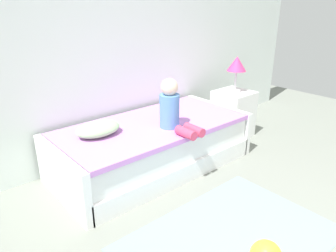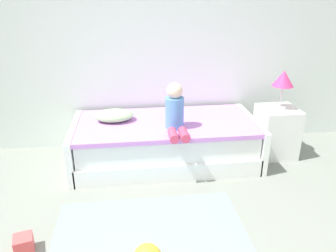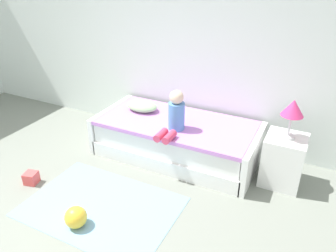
{
  "view_description": "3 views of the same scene",
  "coord_description": "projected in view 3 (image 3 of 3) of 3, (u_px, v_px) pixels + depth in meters",
  "views": [
    {
      "loc": [
        -1.4,
        -0.47,
        1.72
      ],
      "look_at": [
        0.51,
        1.75,
        0.55
      ],
      "focal_mm": 34.3,
      "sensor_mm": 36.0,
      "label": 1
    },
    {
      "loc": [
        0.11,
        -1.42,
        1.89
      ],
      "look_at": [
        0.51,
        1.75,
        0.55
      ],
      "focal_mm": 34.96,
      "sensor_mm": 36.0,
      "label": 2
    },
    {
      "loc": [
        2.06,
        -1.36,
        2.34
      ],
      "look_at": [
        0.51,
        1.75,
        0.55
      ],
      "focal_mm": 34.46,
      "sensor_mm": 36.0,
      "label": 3
    }
  ],
  "objects": [
    {
      "name": "toy_block",
      "position": [
        31.0,
        178.0,
        3.78
      ],
      "size": [
        0.17,
        0.17,
        0.14
      ],
      "primitive_type": "cube",
      "rotation": [
        0.0,
        0.0,
        1.82
      ],
      "color": "#E54C4C",
      "rests_on": "ground"
    },
    {
      "name": "child_figure",
      "position": [
        175.0,
        115.0,
        3.83
      ],
      "size": [
        0.2,
        0.51,
        0.5
      ],
      "color": "#598CD1",
      "rests_on": "bed"
    },
    {
      "name": "nightstand",
      "position": [
        283.0,
        160.0,
        3.69
      ],
      "size": [
        0.44,
        0.44,
        0.6
      ],
      "primitive_type": "cube",
      "color": "white",
      "rests_on": "ground"
    },
    {
      "name": "pillow",
      "position": [
        142.0,
        106.0,
        4.41
      ],
      "size": [
        0.44,
        0.3,
        0.13
      ],
      "primitive_type": "ellipsoid",
      "color": "#99CC8C",
      "rests_on": "bed"
    },
    {
      "name": "area_rug",
      "position": [
        101.0,
        206.0,
        3.44
      ],
      "size": [
        1.6,
        1.1,
        0.01
      ],
      "primitive_type": "cube",
      "color": "#7AA8CC",
      "rests_on": "ground"
    },
    {
      "name": "table_lamp",
      "position": [
        293.0,
        110.0,
        3.4
      ],
      "size": [
        0.24,
        0.24,
        0.45
      ],
      "color": "silver",
      "rests_on": "nightstand"
    },
    {
      "name": "ground_plane",
      "position": [
        35.0,
        245.0,
        2.98
      ],
      "size": [
        9.2,
        9.2,
        0.0
      ],
      "primitive_type": "plane",
      "color": "gray"
    },
    {
      "name": "bed",
      "position": [
        176.0,
        139.0,
        4.25
      ],
      "size": [
        2.11,
        1.0,
        0.5
      ],
      "color": "white",
      "rests_on": "ground"
    },
    {
      "name": "toy_ball",
      "position": [
        76.0,
        217.0,
        3.14
      ],
      "size": [
        0.22,
        0.22,
        0.22
      ],
      "primitive_type": "sphere",
      "color": "yellow",
      "rests_on": "ground"
    },
    {
      "name": "wall_rear",
      "position": [
        163.0,
        34.0,
        4.38
      ],
      "size": [
        7.2,
        0.1,
        2.9
      ],
      "primitive_type": "cube",
      "color": "silver",
      "rests_on": "ground"
    }
  ]
}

